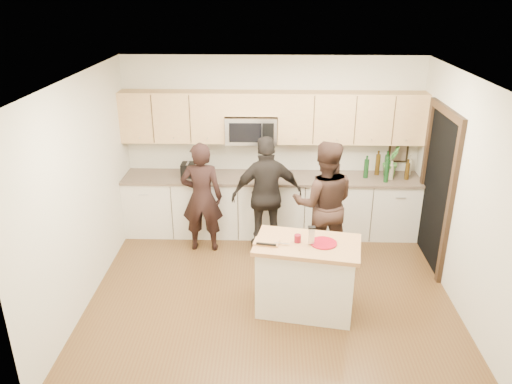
{
  "coord_description": "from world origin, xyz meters",
  "views": [
    {
      "loc": [
        -0.03,
        -5.4,
        3.64
      ],
      "look_at": [
        -0.2,
        0.35,
        1.24
      ],
      "focal_mm": 35.0,
      "sensor_mm": 36.0,
      "label": 1
    }
  ],
  "objects_px": {
    "woman_left": "(202,197)",
    "woman_center": "(324,204)",
    "toaster": "(193,170)",
    "island": "(306,276)",
    "woman_right": "(267,195)"
  },
  "relations": [
    {
      "from": "island",
      "to": "woman_right",
      "type": "bearing_deg",
      "value": 117.95
    },
    {
      "from": "toaster",
      "to": "woman_center",
      "type": "bearing_deg",
      "value": -24.71
    },
    {
      "from": "woman_left",
      "to": "toaster",
      "type": "bearing_deg",
      "value": -69.48
    },
    {
      "from": "toaster",
      "to": "woman_left",
      "type": "xyz_separation_m",
      "value": [
        0.2,
        -0.54,
        -0.22
      ]
    },
    {
      "from": "toaster",
      "to": "woman_left",
      "type": "relative_size",
      "value": 0.2
    },
    {
      "from": "woman_right",
      "to": "island",
      "type": "bearing_deg",
      "value": 96.74
    },
    {
      "from": "island",
      "to": "woman_center",
      "type": "xyz_separation_m",
      "value": [
        0.29,
        1.13,
        0.43
      ]
    },
    {
      "from": "toaster",
      "to": "woman_center",
      "type": "height_order",
      "value": "woman_center"
    },
    {
      "from": "island",
      "to": "toaster",
      "type": "relative_size",
      "value": 3.89
    },
    {
      "from": "island",
      "to": "woman_right",
      "type": "xyz_separation_m",
      "value": [
        -0.48,
        1.47,
        0.41
      ]
    },
    {
      "from": "island",
      "to": "toaster",
      "type": "distance_m",
      "value": 2.64
    },
    {
      "from": "island",
      "to": "toaster",
      "type": "bearing_deg",
      "value": 138.68
    },
    {
      "from": "woman_center",
      "to": "woman_right",
      "type": "distance_m",
      "value": 0.84
    },
    {
      "from": "woman_left",
      "to": "woman_right",
      "type": "relative_size",
      "value": 0.95
    },
    {
      "from": "woman_left",
      "to": "woman_center",
      "type": "relative_size",
      "value": 0.92
    }
  ]
}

